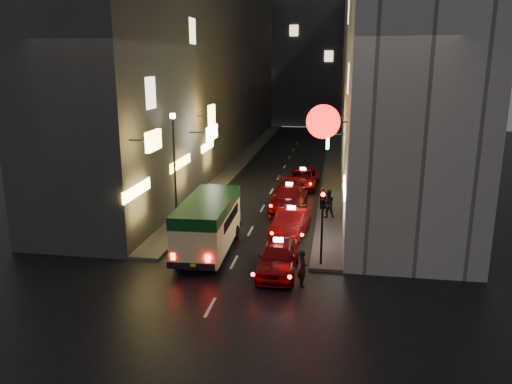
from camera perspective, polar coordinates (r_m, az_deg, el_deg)
The scene contains 15 objects.
ground at distance 16.15m, azimuth -8.97°, elevation -19.37°, with size 120.00×120.00×0.00m, color black.
building_left at distance 48.32m, azimuth -5.96°, elevation 14.43°, with size 7.60×52.12×18.00m.
building_right at distance 46.82m, azimuth 13.93°, elevation 14.10°, with size 8.09×52.00×18.00m.
building_far at distance 78.85m, azimuth 6.15°, elevation 15.85°, with size 30.00×10.00×22.00m, color #35353A.
sidewalk_left at distance 48.32m, azimuth -1.38°, elevation 3.86°, with size 1.50×52.00×0.15m, color #43413E.
sidewalk_right at distance 47.53m, azimuth 8.77°, elevation 3.51°, with size 1.50×52.00×0.15m, color #43413E.
minibus at distance 24.15m, azimuth -5.49°, elevation -3.13°, with size 2.35×6.25×2.66m.
taxi_near at distance 22.08m, azimuth 2.55°, elevation -7.14°, with size 2.17×5.21×1.82m.
taxi_second at distance 26.80m, azimuth 4.05°, elevation -3.20°, with size 2.76×5.47×1.84m.
taxi_third at distance 31.42m, azimuth 3.80°, elevation -0.39°, with size 2.46×5.83×2.01m.
taxi_far at distance 37.31m, azimuth 5.37°, elevation 1.72°, with size 2.21×4.94×1.71m.
pedestrian_crossing at distance 20.82m, azimuth 5.33°, elevation -8.40°, with size 0.58×0.37×1.77m, color black.
pedestrian_sidewalk at distance 29.53m, azimuth 8.21°, elevation -1.13°, with size 0.71×0.44×1.89m, color black.
traffic_light at distance 22.08m, azimuth 7.61°, elevation -2.15°, with size 0.26×0.43×3.50m.
lamp_post at distance 27.61m, azimuth -9.30°, elevation 3.35°, with size 0.28×0.28×6.22m.
Camera 1 is at (4.45, -12.69, 8.94)m, focal length 35.00 mm.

